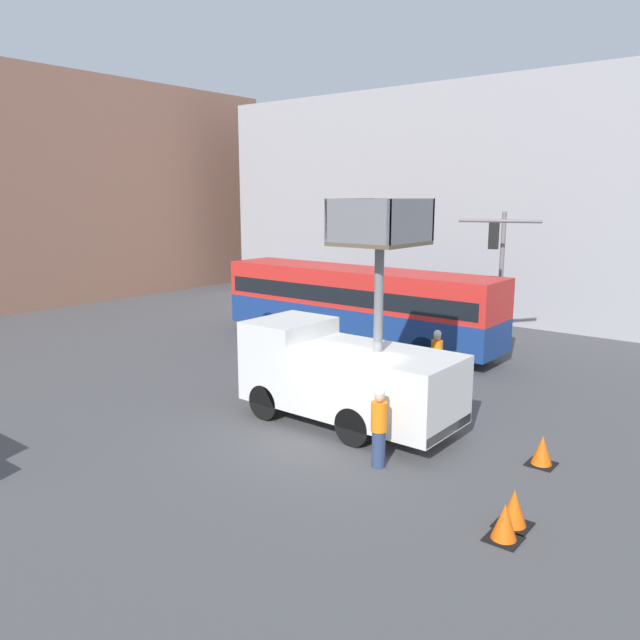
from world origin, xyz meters
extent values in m
plane|color=#4C4C4F|center=(0.00, 0.00, 0.00)|extent=(120.00, 120.00, 0.00)
cube|color=#9E9EA3|center=(21.88, 6.50, 5.85)|extent=(10.00, 28.00, 11.71)
cube|color=silver|center=(1.25, 2.64, 1.58)|extent=(2.39, 1.83, 2.26)
cube|color=silver|center=(1.25, -0.41, 1.35)|extent=(2.39, 4.27, 1.79)
cube|color=red|center=(1.25, -2.50, 0.60)|extent=(2.34, 0.10, 0.24)
cylinder|color=black|center=(0.20, 2.64, 0.50)|extent=(0.30, 1.01, 1.01)
cylinder|color=black|center=(2.29, 2.64, 0.50)|extent=(0.30, 1.01, 1.01)
cylinder|color=black|center=(0.20, -0.41, 0.50)|extent=(0.30, 1.01, 1.01)
cylinder|color=black|center=(2.29, -0.41, 0.50)|extent=(0.30, 1.01, 1.01)
cylinder|color=slate|center=(1.25, -0.41, 3.62)|extent=(0.24, 0.24, 2.75)
cube|color=brown|center=(1.25, -0.41, 5.04)|extent=(2.11, 1.88, 0.10)
cube|color=slate|center=(0.23, -0.41, 5.62)|extent=(0.08, 1.88, 1.05)
cube|color=slate|center=(2.27, -0.41, 5.62)|extent=(0.08, 1.88, 1.05)
cube|color=slate|center=(1.25, 0.48, 5.62)|extent=(2.11, 0.08, 1.05)
cube|color=slate|center=(1.25, -1.31, 5.62)|extent=(2.11, 0.08, 1.05)
cube|color=navy|center=(9.03, 5.71, 1.10)|extent=(2.49, 12.41, 1.24)
cube|color=red|center=(9.03, 5.71, 2.48)|extent=(2.49, 12.41, 1.52)
cube|color=black|center=(9.03, 5.71, 2.25)|extent=(2.51, 11.91, 0.67)
cylinder|color=black|center=(7.94, 9.56, 0.56)|extent=(0.30, 1.12, 1.12)
cylinder|color=black|center=(10.13, 9.56, 0.56)|extent=(0.30, 1.12, 1.12)
cylinder|color=black|center=(7.94, 1.86, 0.56)|extent=(0.30, 1.12, 1.12)
cylinder|color=black|center=(10.13, 1.86, 0.56)|extent=(0.30, 1.12, 1.12)
cylinder|color=slate|center=(11.45, 0.54, 2.80)|extent=(0.18, 0.18, 5.60)
cylinder|color=slate|center=(10.04, 0.13, 5.30)|extent=(0.93, 2.87, 0.13)
cube|color=black|center=(8.62, -0.27, 4.85)|extent=(0.40, 0.40, 0.90)
sphere|color=red|center=(8.62, -0.27, 5.10)|extent=(0.20, 0.20, 0.20)
cylinder|color=navy|center=(-0.47, -1.60, 0.44)|extent=(0.32, 0.32, 0.88)
cylinder|color=orange|center=(-0.47, -1.60, 1.23)|extent=(0.38, 0.38, 0.70)
sphere|color=tan|center=(-0.47, -1.60, 1.70)|extent=(0.24, 0.24, 0.24)
sphere|color=white|center=(-0.47, -1.60, 1.80)|extent=(0.25, 0.25, 0.25)
cylinder|color=navy|center=(5.85, 0.28, 0.44)|extent=(0.32, 0.32, 0.88)
cylinder|color=orange|center=(5.85, 0.28, 1.23)|extent=(0.38, 0.38, 0.70)
sphere|color=tan|center=(5.85, 0.28, 1.70)|extent=(0.24, 0.24, 0.24)
sphere|color=white|center=(5.85, 0.28, 1.81)|extent=(0.25, 0.25, 0.25)
cube|color=black|center=(-1.09, -5.09, 0.01)|extent=(0.65, 0.65, 0.03)
cone|color=#F25B0F|center=(-1.09, -5.09, 0.37)|extent=(0.52, 0.52, 0.74)
cube|color=black|center=(2.00, -4.55, 0.01)|extent=(0.63, 0.63, 0.03)
cone|color=#F25B0F|center=(2.00, -4.55, 0.36)|extent=(0.50, 0.50, 0.72)
cube|color=black|center=(-1.68, -5.14, 0.01)|extent=(0.62, 0.62, 0.03)
cone|color=#F25B0F|center=(-1.68, -5.14, 0.35)|extent=(0.50, 0.50, 0.71)
camera|label=1|loc=(-11.96, -8.99, 6.24)|focal=35.00mm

